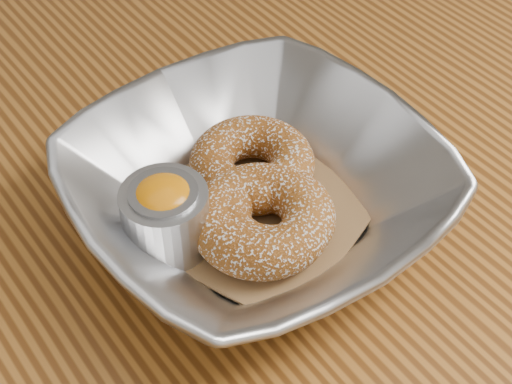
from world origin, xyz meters
TOP-DOWN VIEW (x-y plane):
  - table at (0.00, 0.00)m, footprint 1.20×0.80m
  - serving_bowl at (0.08, -0.04)m, footprint 0.25×0.25m
  - parchment at (0.08, -0.04)m, footprint 0.19×0.19m
  - donut_back at (0.10, -0.01)m, footprint 0.09×0.09m
  - donut_front at (0.07, -0.06)m, footprint 0.12×0.12m
  - donut_extra at (0.08, -0.06)m, footprint 0.10×0.10m
  - ramekin at (0.02, -0.03)m, footprint 0.06×0.06m

SIDE VIEW (x-z plane):
  - table at x=0.00m, z-range 0.28..1.03m
  - parchment at x=0.08m, z-range 0.76..0.76m
  - donut_extra at x=0.08m, z-range 0.76..0.79m
  - donut_back at x=0.10m, z-range 0.76..0.79m
  - donut_front at x=0.07m, z-range 0.76..0.79m
  - serving_bowl at x=0.08m, z-range 0.75..0.81m
  - ramekin at x=0.02m, z-range 0.76..0.81m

